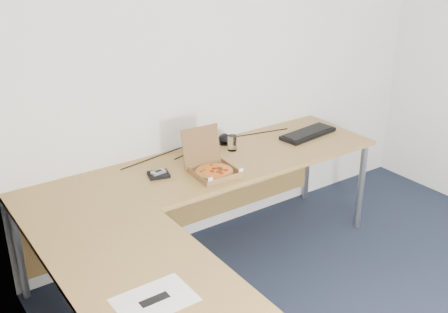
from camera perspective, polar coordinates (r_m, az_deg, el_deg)
desk at (r=3.12m, az=-2.45°, el=-5.41°), size 2.50×2.20×0.73m
pizza_box at (r=3.45m, az=-1.18°, el=-1.31°), size 0.27×0.31×0.27m
drinking_glass at (r=3.79m, az=0.86°, el=1.43°), size 0.06×0.06×0.11m
keyboard at (r=4.12m, az=8.83°, el=2.40°), size 0.48×0.22×0.03m
wallet at (r=3.45m, az=-6.90°, el=-1.91°), size 0.15×0.14×0.02m
phone at (r=3.43m, az=-6.93°, el=-1.65°), size 0.09×0.05×0.02m
paper_sheet at (r=2.40m, az=-7.32°, el=-14.73°), size 0.34×0.24×0.00m
dome_speaker at (r=3.92m, az=0.04°, el=1.95°), size 0.10×0.10×0.08m
cable_bundle at (r=3.88m, az=-2.09°, el=1.11°), size 0.67×0.14×0.01m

